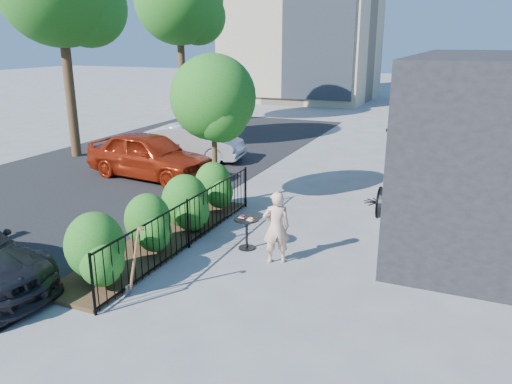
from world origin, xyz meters
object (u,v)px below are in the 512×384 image
at_px(street_tree_far, 180,5).
at_px(shovel, 133,266).
at_px(woman, 276,227).
at_px(car_silver, 190,142).
at_px(patio_tree, 215,103).
at_px(car_red, 150,155).
at_px(cafe_table, 247,228).

bearing_deg(street_tree_far, shovel, -61.83).
bearing_deg(woman, car_silver, -76.72).
distance_m(patio_tree, car_red, 4.27).
relative_size(patio_tree, woman, 2.65).
bearing_deg(cafe_table, car_red, 142.30).
distance_m(patio_tree, woman, 4.32).
height_order(cafe_table, car_red, car_red).
relative_size(patio_tree, street_tree_far, 0.48).
bearing_deg(shovel, car_silver, 114.86).
bearing_deg(car_red, street_tree_far, 31.98).
relative_size(woman, car_silver, 0.37).
relative_size(car_red, car_silver, 1.10).
relative_size(shovel, car_silver, 0.35).
bearing_deg(car_red, car_silver, 8.49).
height_order(street_tree_far, cafe_table, street_tree_far).
height_order(patio_tree, woman, patio_tree).
xyz_separation_m(cafe_table, woman, (0.82, -0.38, 0.27)).
relative_size(patio_tree, shovel, 2.86).
relative_size(woman, car_red, 0.34).
distance_m(cafe_table, car_red, 6.62).
distance_m(shovel, car_red, 8.01).
bearing_deg(car_red, patio_tree, -110.38).
bearing_deg(car_silver, shovel, -163.22).
bearing_deg(street_tree_far, car_silver, -57.53).
bearing_deg(car_red, woman, -118.99).
relative_size(cafe_table, car_red, 0.17).
xyz_separation_m(woman, car_red, (-6.05, 4.43, 0.00)).
distance_m(woman, shovel, 2.90).
bearing_deg(shovel, street_tree_far, 118.17).
relative_size(patio_tree, cafe_table, 5.39).
bearing_deg(car_silver, car_red, 173.21).
distance_m(patio_tree, street_tree_far, 13.95).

